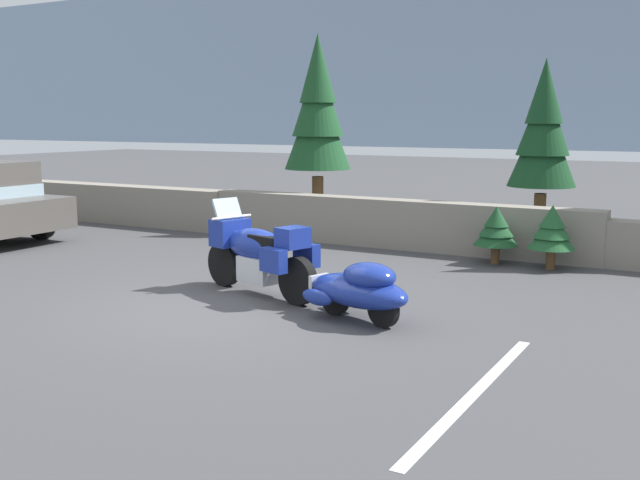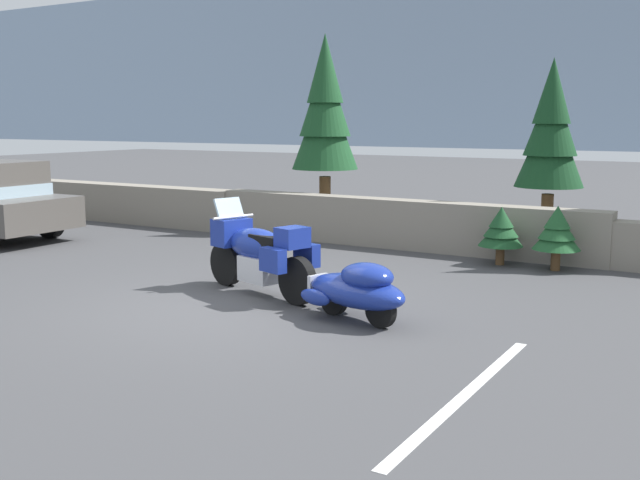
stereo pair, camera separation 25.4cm
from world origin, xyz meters
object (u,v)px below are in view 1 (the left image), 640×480
car_shaped_trailer (359,289)px  pine_tree_secondary (543,130)px  pine_tree_far_right (318,109)px  touring_motorcycle (259,252)px

car_shaped_trailer → pine_tree_secondary: bearing=84.6°
pine_tree_secondary → pine_tree_far_right: bearing=-174.1°
touring_motorcycle → car_shaped_trailer: 1.98m
car_shaped_trailer → pine_tree_secondary: pine_tree_secondary is taller
car_shaped_trailer → pine_tree_secondary: 6.99m
car_shaped_trailer → touring_motorcycle: bearing=162.9°
pine_tree_secondary → touring_motorcycle: bearing=-112.3°
touring_motorcycle → car_shaped_trailer: size_ratio=1.02×
touring_motorcycle → pine_tree_far_right: bearing=111.5°
touring_motorcycle → car_shaped_trailer: bearing=-17.1°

